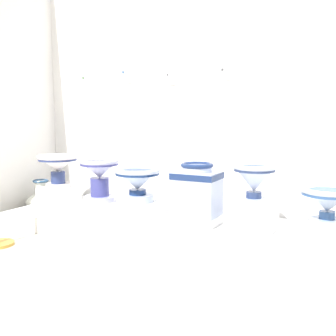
{
  "coord_description": "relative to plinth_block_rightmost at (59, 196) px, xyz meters",
  "views": [
    {
      "loc": [
        3.38,
        -0.66,
        1.04
      ],
      "look_at": [
        1.75,
        2.45,
        0.59
      ],
      "focal_mm": 44.29,
      "sensor_mm": 36.0,
      "label": 1
    }
  ],
  "objects": [
    {
      "name": "plinth_block_rightmost",
      "position": [
        0.0,
        0.0,
        0.0
      ],
      "size": [
        0.3,
        0.33,
        0.18
      ],
      "primitive_type": "cube",
      "color": "white",
      "rests_on": "display_platform"
    },
    {
      "name": "antique_toilet_slender_white",
      "position": [
        1.0,
        -0.1,
        0.25
      ],
      "size": [
        0.4,
        0.4,
        0.3
      ],
      "color": "#AEBDDD",
      "rests_on": "plinth_block_slender_white"
    },
    {
      "name": "info_placard_second",
      "position": [
        0.51,
        0.5,
        1.2
      ],
      "size": [
        0.12,
        0.01,
        0.14
      ],
      "color": "white"
    },
    {
      "name": "info_placard_third",
      "position": [
        1.02,
        0.5,
        1.16
      ],
      "size": [
        0.11,
        0.01,
        0.12
      ],
      "color": "white"
    },
    {
      "name": "plinth_block_leftmost",
      "position": [
        1.55,
        -0.06,
        -0.05
      ],
      "size": [
        0.35,
        0.31,
        0.08
      ],
      "primitive_type": "cube",
      "color": "white",
      "rests_on": "display_platform"
    },
    {
      "name": "antique_toilet_leftmost",
      "position": [
        1.55,
        -0.06,
        0.22
      ],
      "size": [
        0.37,
        0.29,
        0.43
      ],
      "color": "#ACBBE0",
      "rests_on": "plinth_block_leftmost"
    },
    {
      "name": "antique_toilet_squat_floral",
      "position": [
        0.54,
        -0.03,
        0.27
      ],
      "size": [
        0.37,
        0.37,
        0.4
      ],
      "color": "#B0B2DE",
      "rests_on": "plinth_block_squat_floral"
    },
    {
      "name": "antique_toilet_pale_glazed",
      "position": [
        2.01,
        -0.0,
        0.33
      ],
      "size": [
        0.34,
        0.34,
        0.31
      ],
      "color": "silver",
      "rests_on": "plinth_block_pale_glazed"
    },
    {
      "name": "plinth_block_broad_patterned",
      "position": [
        2.55,
        0.01,
        -0.04
      ],
      "size": [
        0.32,
        0.38,
        0.1
      ],
      "primitive_type": "cube",
      "color": "white",
      "rests_on": "display_platform"
    },
    {
      "name": "antique_toilet_rightmost",
      "position": [
        0.0,
        0.0,
        0.32
      ],
      "size": [
        0.4,
        0.4,
        0.33
      ],
      "color": "white",
      "rests_on": "plinth_block_rightmost"
    },
    {
      "name": "plinth_block_squat_floral",
      "position": [
        0.54,
        -0.03,
        -0.04
      ],
      "size": [
        0.36,
        0.3,
        0.09
      ],
      "primitive_type": "cube",
      "color": "white",
      "rests_on": "display_platform"
    },
    {
      "name": "antique_toilet_broad_patterned",
      "position": [
        2.55,
        0.01,
        0.2
      ],
      "size": [
        0.39,
        0.39,
        0.28
      ],
      "color": "#A9B8D1",
      "rests_on": "plinth_block_broad_patterned"
    },
    {
      "name": "info_placard_fourth",
      "position": [
        1.58,
        0.5,
        1.19
      ],
      "size": [
        0.1,
        0.01,
        0.12
      ],
      "color": "white"
    },
    {
      "name": "plinth_block_pale_glazed",
      "position": [
        2.01,
        -0.0,
        0.02
      ],
      "size": [
        0.34,
        0.29,
        0.21
      ],
      "primitive_type": "cube",
      "color": "white",
      "rests_on": "display_platform"
    },
    {
      "name": "ground_plane",
      "position": [
        1.28,
        -1.59,
        -0.23
      ],
      "size": [
        5.53,
        5.78,
        0.02
      ],
      "primitive_type": "cube",
      "color": "beige"
    },
    {
      "name": "info_placard_first",
      "position": [
        -0.02,
        0.5,
        1.17
      ],
      "size": [
        0.1,
        0.01,
        0.13
      ],
      "color": "white"
    },
    {
      "name": "decorative_vase_spare",
      "position": [
        -0.29,
        0.05,
        -0.09
      ],
      "size": [
        0.32,
        0.32,
        0.36
      ],
      "color": "#2B4D72",
      "rests_on": "ground_plane"
    },
    {
      "name": "wall_back",
      "position": [
        1.28,
        0.53,
        1.33
      ],
      "size": [
        3.73,
        0.06,
        3.11
      ],
      "primitive_type": "cube",
      "color": "white",
      "rests_on": "ground_plane"
    },
    {
      "name": "display_platform",
      "position": [
        1.28,
        -0.03,
        -0.16
      ],
      "size": [
        3.03,
        1.02,
        0.14
      ],
      "primitive_type": "cube",
      "color": "white",
      "rests_on": "ground_plane"
    },
    {
      "name": "plinth_block_slender_white",
      "position": [
        1.0,
        -0.1,
        -0.02
      ],
      "size": [
        0.3,
        0.31,
        0.14
      ],
      "primitive_type": "cube",
      "color": "white",
      "rests_on": "display_platform"
    }
  ]
}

